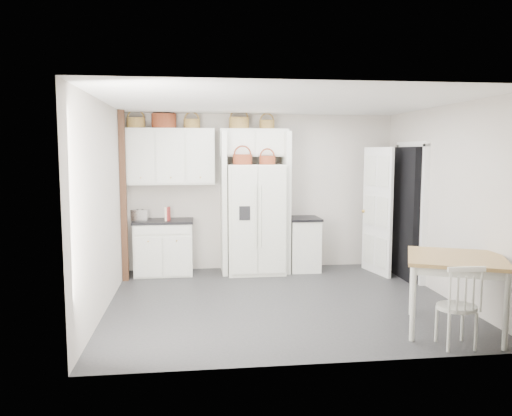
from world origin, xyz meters
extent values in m
plane|color=#27272A|center=(0.00, 0.00, 0.00)|extent=(4.50, 4.50, 0.00)
plane|color=white|center=(0.00, 0.00, 2.60)|extent=(4.50, 4.50, 0.00)
plane|color=#B7ADA1|center=(0.00, 2.00, 1.30)|extent=(4.50, 0.00, 4.50)
plane|color=#B7ADA1|center=(-2.25, 0.00, 1.30)|extent=(0.00, 4.00, 4.00)
plane|color=#B7ADA1|center=(2.25, 0.00, 1.30)|extent=(0.00, 4.00, 4.00)
cube|color=silver|center=(-0.15, 1.66, 0.89)|extent=(0.92, 0.74, 1.77)
cube|color=white|center=(-1.63, 1.70, 0.42)|extent=(0.91, 0.58, 0.85)
cube|color=white|center=(0.67, 1.70, 0.43)|extent=(0.48, 0.58, 0.85)
cube|color=olive|center=(1.70, -1.33, 0.42)|extent=(1.32, 1.32, 0.84)
cube|color=white|center=(1.49, -1.75, 0.41)|extent=(0.41, 0.38, 0.82)
cube|color=black|center=(-1.63, 1.70, 0.87)|extent=(0.95, 0.62, 0.04)
cube|color=black|center=(0.67, 1.70, 0.87)|extent=(0.52, 0.62, 0.04)
cube|color=silver|center=(-1.99, 1.63, 0.98)|extent=(0.28, 0.19, 0.18)
cube|color=maroon|center=(-1.55, 1.62, 0.99)|extent=(0.06, 0.15, 0.22)
cube|color=beige|center=(-1.59, 1.62, 0.99)|extent=(0.04, 0.14, 0.21)
cylinder|color=brown|center=(-2.04, 1.83, 2.43)|extent=(0.29, 0.29, 0.17)
cylinder|color=maroon|center=(-1.60, 1.83, 2.46)|extent=(0.39, 0.39, 0.23)
cylinder|color=brown|center=(-1.16, 1.83, 2.43)|extent=(0.26, 0.26, 0.15)
cylinder|color=brown|center=(-0.39, 1.83, 2.44)|extent=(0.33, 0.33, 0.18)
cylinder|color=brown|center=(0.07, 1.83, 2.42)|extent=(0.25, 0.25, 0.14)
cylinder|color=maroon|center=(-0.36, 1.56, 1.86)|extent=(0.31, 0.31, 0.16)
cylinder|color=maroon|center=(0.03, 1.56, 1.84)|extent=(0.26, 0.26, 0.14)
cube|color=white|center=(-1.50, 1.83, 1.90)|extent=(1.40, 0.34, 0.90)
cube|color=white|center=(-0.15, 1.83, 2.12)|extent=(1.12, 0.34, 0.45)
cube|color=white|center=(-0.66, 1.70, 1.15)|extent=(0.08, 0.60, 2.30)
cube|color=white|center=(0.36, 1.70, 1.15)|extent=(0.08, 0.60, 2.30)
cube|color=#401E10|center=(-2.20, 1.35, 1.30)|extent=(0.09, 0.09, 2.60)
cube|color=black|center=(2.16, 1.00, 1.02)|extent=(0.18, 0.85, 2.05)
cube|color=white|center=(1.80, 1.33, 1.02)|extent=(0.21, 0.79, 2.05)
camera|label=1|loc=(-1.12, -6.36, 1.97)|focal=35.00mm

